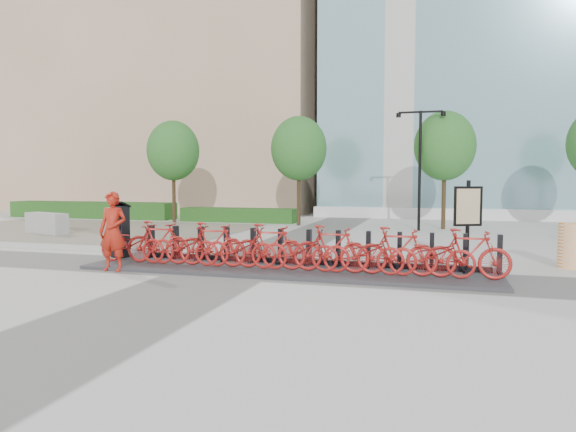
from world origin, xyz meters
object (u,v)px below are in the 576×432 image
(worker_red, at_px, (113,231))
(jersey_barrier, at_px, (47,223))
(kiosk, at_px, (120,230))
(bike_0, at_px, (132,243))
(map_sign, at_px, (468,210))
(construction_barrel, at_px, (571,246))

(worker_red, xyz_separation_m, jersey_barrier, (-7.62, 6.53, -0.52))
(kiosk, xyz_separation_m, worker_red, (0.80, -1.46, 0.13))
(jersey_barrier, bearing_deg, bike_0, -19.09)
(map_sign, bearing_deg, jersey_barrier, 141.83)
(jersey_barrier, distance_m, map_sign, 16.09)
(construction_barrel, xyz_separation_m, map_sign, (-2.39, -0.56, 0.85))
(kiosk, bearing_deg, worker_red, -55.88)
(bike_0, bearing_deg, map_sign, -76.24)
(jersey_barrier, bearing_deg, map_sign, 4.36)
(jersey_barrier, bearing_deg, kiosk, -18.81)
(worker_red, distance_m, jersey_barrier, 10.05)
(kiosk, relative_size, construction_barrel, 1.36)
(worker_red, bearing_deg, jersey_barrier, 135.62)
(construction_barrel, height_order, map_sign, map_sign)
(map_sign, bearing_deg, worker_red, 174.54)
(map_sign, bearing_deg, kiosk, 163.91)
(bike_0, xyz_separation_m, worker_red, (0.02, -0.82, 0.38))
(kiosk, distance_m, jersey_barrier, 8.51)
(worker_red, relative_size, map_sign, 0.88)
(bike_0, distance_m, map_sign, 8.30)
(bike_0, bearing_deg, kiosk, 50.74)
(construction_barrel, xyz_separation_m, jersey_barrier, (-18.01, 3.19, -0.14))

